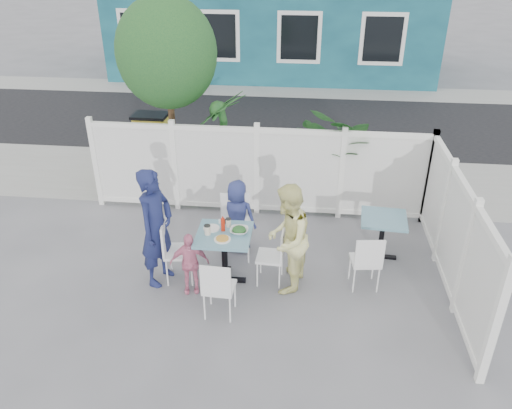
# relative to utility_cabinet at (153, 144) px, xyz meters

# --- Properties ---
(ground) EXTENTS (80.00, 80.00, 0.00)m
(ground) POSITION_rel_utility_cabinet_xyz_m (2.25, -4.00, -0.59)
(ground) COLOR slate
(near_sidewalk) EXTENTS (24.00, 2.60, 0.01)m
(near_sidewalk) POSITION_rel_utility_cabinet_xyz_m (2.25, -0.20, -0.59)
(near_sidewalk) COLOR gray
(near_sidewalk) RESTS_ON ground
(street) EXTENTS (24.00, 5.00, 0.01)m
(street) POSITION_rel_utility_cabinet_xyz_m (2.25, 3.50, -0.59)
(street) COLOR black
(street) RESTS_ON ground
(far_sidewalk) EXTENTS (24.00, 1.60, 0.01)m
(far_sidewalk) POSITION_rel_utility_cabinet_xyz_m (2.25, 6.60, -0.59)
(far_sidewalk) COLOR gray
(far_sidewalk) RESTS_ON ground
(fence_back) EXTENTS (5.86, 0.08, 1.60)m
(fence_back) POSITION_rel_utility_cabinet_xyz_m (2.35, -1.60, 0.19)
(fence_back) COLOR white
(fence_back) RESTS_ON ground
(fence_right) EXTENTS (0.08, 3.66, 1.60)m
(fence_right) POSITION_rel_utility_cabinet_xyz_m (5.25, -3.40, 0.19)
(fence_right) COLOR white
(fence_right) RESTS_ON ground
(tree) EXTENTS (1.80, 1.62, 3.59)m
(tree) POSITION_rel_utility_cabinet_xyz_m (0.65, -0.70, 2.00)
(tree) COLOR #382316
(tree) RESTS_ON ground
(utility_cabinet) EXTENTS (0.64, 0.46, 1.18)m
(utility_cabinet) POSITION_rel_utility_cabinet_xyz_m (0.00, 0.00, 0.00)
(utility_cabinet) COLOR gold
(utility_cabinet) RESTS_ON ground
(potted_shrub_a) EXTENTS (1.27, 1.27, 1.98)m
(potted_shrub_a) POSITION_rel_utility_cabinet_xyz_m (1.66, -0.90, 0.40)
(potted_shrub_a) COLOR #174321
(potted_shrub_a) RESTS_ON ground
(potted_shrub_b) EXTENTS (2.13, 2.18, 1.84)m
(potted_shrub_b) POSITION_rel_utility_cabinet_xyz_m (3.86, -1.00, 0.33)
(potted_shrub_b) COLOR #174321
(potted_shrub_b) RESTS_ON ground
(main_table) EXTENTS (0.76, 0.76, 0.80)m
(main_table) POSITION_rel_utility_cabinet_xyz_m (2.13, -3.68, 0.03)
(main_table) COLOR teal
(main_table) RESTS_ON ground
(spare_table) EXTENTS (0.72, 0.72, 0.70)m
(spare_table) POSITION_rel_utility_cabinet_xyz_m (4.40, -2.82, -0.04)
(spare_table) COLOR teal
(spare_table) RESTS_ON ground
(chair_left) EXTENTS (0.46, 0.47, 0.94)m
(chair_left) POSITION_rel_utility_cabinet_xyz_m (1.40, -3.70, -0.04)
(chair_left) COLOR white
(chair_left) RESTS_ON ground
(chair_right) EXTENTS (0.39, 0.40, 0.85)m
(chair_right) POSITION_rel_utility_cabinet_xyz_m (2.84, -3.61, -0.09)
(chair_right) COLOR white
(chair_right) RESTS_ON ground
(chair_back) EXTENTS (0.50, 0.49, 0.99)m
(chair_back) POSITION_rel_utility_cabinet_xyz_m (2.18, -2.95, -0.01)
(chair_back) COLOR white
(chair_back) RESTS_ON ground
(chair_near) EXTENTS (0.41, 0.40, 0.86)m
(chair_near) POSITION_rel_utility_cabinet_xyz_m (2.17, -4.46, -0.09)
(chair_near) COLOR white
(chair_near) RESTS_ON ground
(chair_spare) EXTENTS (0.44, 0.42, 0.86)m
(chair_spare) POSITION_rel_utility_cabinet_xyz_m (4.10, -3.65, -0.09)
(chair_spare) COLOR white
(chair_spare) RESTS_ON ground
(man) EXTENTS (0.58, 0.72, 1.74)m
(man) POSITION_rel_utility_cabinet_xyz_m (1.20, -3.75, 0.28)
(man) COLOR #191F4D
(man) RESTS_ON ground
(woman) EXTENTS (0.73, 0.86, 1.58)m
(woman) POSITION_rel_utility_cabinet_xyz_m (3.00, -3.72, 0.20)
(woman) COLOR yellow
(woman) RESTS_ON ground
(boy) EXTENTS (0.64, 0.49, 1.18)m
(boy) POSITION_rel_utility_cabinet_xyz_m (2.18, -2.82, 0.00)
(boy) COLOR navy
(boy) RESTS_ON ground
(toddler) EXTENTS (0.57, 0.33, 0.92)m
(toddler) POSITION_rel_utility_cabinet_xyz_m (1.68, -3.95, -0.13)
(toddler) COLOR pink
(toddler) RESTS_ON ground
(plate_main) EXTENTS (0.23, 0.23, 0.01)m
(plate_main) POSITION_rel_utility_cabinet_xyz_m (2.13, -3.84, 0.21)
(plate_main) COLOR white
(plate_main) RESTS_ON main_table
(plate_side) EXTENTS (0.23, 0.23, 0.02)m
(plate_side) POSITION_rel_utility_cabinet_xyz_m (1.93, -3.57, 0.21)
(plate_side) COLOR white
(plate_side) RESTS_ON main_table
(salad_bowl) EXTENTS (0.25, 0.25, 0.06)m
(salad_bowl) POSITION_rel_utility_cabinet_xyz_m (2.33, -3.64, 0.24)
(salad_bowl) COLOR white
(salad_bowl) RESTS_ON main_table
(coffee_cup_a) EXTENTS (0.09, 0.09, 0.13)m
(coffee_cup_a) POSITION_rel_utility_cabinet_xyz_m (1.91, -3.72, 0.27)
(coffee_cup_a) COLOR beige
(coffee_cup_a) RESTS_ON main_table
(coffee_cup_b) EXTENTS (0.08, 0.08, 0.11)m
(coffee_cup_b) POSITION_rel_utility_cabinet_xyz_m (2.16, -3.48, 0.26)
(coffee_cup_b) COLOR beige
(coffee_cup_b) RESTS_ON main_table
(ketchup_bottle) EXTENTS (0.06, 0.06, 0.19)m
(ketchup_bottle) POSITION_rel_utility_cabinet_xyz_m (2.10, -3.60, 0.30)
(ketchup_bottle) COLOR #B1200C
(ketchup_bottle) RESTS_ON main_table
(salt_shaker) EXTENTS (0.03, 0.03, 0.06)m
(salt_shaker) POSITION_rel_utility_cabinet_xyz_m (2.02, -3.41, 0.24)
(salt_shaker) COLOR white
(salt_shaker) RESTS_ON main_table
(pepper_shaker) EXTENTS (0.03, 0.03, 0.07)m
(pepper_shaker) POSITION_rel_utility_cabinet_xyz_m (2.09, -3.41, 0.24)
(pepper_shaker) COLOR black
(pepper_shaker) RESTS_ON main_table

